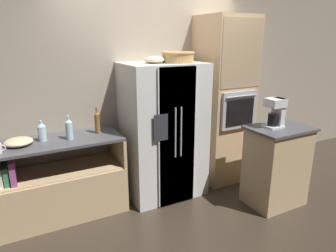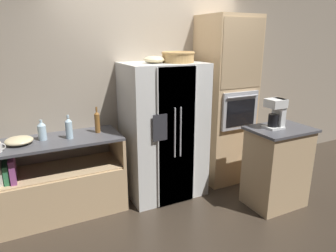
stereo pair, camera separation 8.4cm
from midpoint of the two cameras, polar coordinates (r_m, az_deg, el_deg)
The scene contains 13 objects.
ground_plane at distance 4.13m, azimuth 0.43°, elevation -12.30°, with size 20.00×20.00×0.00m, color #382D23.
wall_back at distance 4.05m, azimuth -2.23°, elevation 8.08°, with size 12.00×0.06×2.80m.
counter_left at distance 3.72m, azimuth -20.27°, elevation -11.06°, with size 1.52×0.60×0.91m.
refrigerator at distance 3.80m, azimuth -0.20°, elevation -0.93°, with size 0.97×0.76×1.70m.
wall_oven at distance 4.26m, azimuth 11.27°, elevation 4.63°, with size 0.67×0.71×2.28m.
island_counter at distance 3.88m, azimuth 20.55°, elevation -7.29°, with size 0.72×0.53×0.98m.
wicker_basket at distance 3.65m, azimuth 2.61°, elevation 13.06°, with size 0.40×0.40×0.13m.
fruit_bowl at distance 3.57m, azimuth -1.96°, elevation 12.54°, with size 0.25×0.25×0.08m.
bottle_tall at distance 3.51m, azimuth -22.26°, elevation -0.80°, with size 0.09×0.09×0.23m.
bottle_short at distance 3.46m, azimuth -17.70°, elevation -0.38°, with size 0.08×0.08×0.27m.
bottle_wide at distance 3.59m, azimuth -12.68°, elevation 0.81°, with size 0.06×0.06×0.31m.
mixing_bowl at distance 3.50m, azimuth -25.91°, elevation -2.51°, with size 0.28×0.28×0.08m.
coffee_maker at distance 3.66m, azimuth 20.53°, elevation 2.49°, with size 0.20×0.18×0.34m.
Camera 2 is at (-1.60, -3.25, 1.99)m, focal length 32.00 mm.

